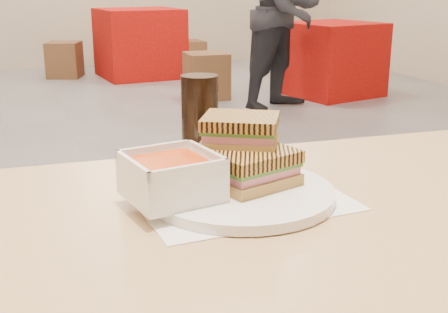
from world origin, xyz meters
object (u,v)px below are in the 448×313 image
object	(u,v)px
bg_chair_2l	(65,60)
panini_lower	(252,168)
bg_table_1	(331,59)
bg_chair_1r	(303,63)
soup_bowl	(171,179)
main_table	(280,277)
cola_glass	(200,115)
plate	(242,193)
bg_chair_1l	(206,76)
bg_chair_2r	(187,59)
bg_table_2	(139,43)
patron_b	(288,10)

from	to	relation	value
bg_chair_2l	panini_lower	bearing A→B (deg)	-90.84
bg_table_1	bg_chair_1r	size ratio (longest dim) A/B	1.89
soup_bowl	bg_chair_2l	world-z (taller)	soup_bowl
main_table	cola_glass	bearing A→B (deg)	95.17
plate	bg_table_1	xyz separation A→B (m)	(2.51, 4.25, -0.41)
cola_glass	bg_chair_1l	xyz separation A→B (m)	(1.29, 4.20, -0.62)
main_table	bg_chair_2r	distance (m)	6.02
plate	bg_table_2	bearing A→B (deg)	80.93
panini_lower	bg_chair_1r	world-z (taller)	panini_lower
main_table	plate	bearing A→B (deg)	122.25
patron_b	main_table	bearing A→B (deg)	-114.73
main_table	bg_chair_2r	size ratio (longest dim) A/B	2.93
panini_lower	bg_chair_1l	distance (m)	4.68
plate	main_table	bearing A→B (deg)	-57.75
main_table	cola_glass	xyz separation A→B (m)	(-0.03, 0.34, 0.19)
main_table	bg_table_2	distance (m)	6.10
plate	bg_chair_1l	world-z (taller)	plate
bg_table_2	bg_chair_1r	size ratio (longest dim) A/B	1.91
soup_bowl	bg_chair_1l	distance (m)	4.73
bg_chair_1r	patron_b	distance (m)	1.34
bg_table_1	plate	bearing A→B (deg)	-120.57
main_table	soup_bowl	distance (m)	0.24
cola_glass	bg_chair_2l	bearing A→B (deg)	89.02
soup_bowl	bg_table_2	bearing A→B (deg)	79.85
main_table	bg_chair_1l	world-z (taller)	main_table
main_table	cola_glass	world-z (taller)	cola_glass
plate	bg_chair_1r	size ratio (longest dim) A/B	0.59
main_table	bg_chair_1l	size ratio (longest dim) A/B	2.83
main_table	bg_table_1	xyz separation A→B (m)	(2.47, 4.32, -0.29)
bg_table_2	patron_b	world-z (taller)	patron_b
plate	patron_b	size ratio (longest dim) A/B	0.18
bg_chair_2r	soup_bowl	bearing A→B (deg)	-105.38
bg_chair_2r	patron_b	world-z (taller)	patron_b
bg_chair_1l	bg_chair_2r	xyz separation A→B (m)	(0.16, 1.29, -0.01)
main_table	bg_chair_2l	bearing A→B (deg)	89.35
panini_lower	bg_chair_2l	distance (m)	6.20
panini_lower	bg_table_1	distance (m)	4.93
bg_table_1	patron_b	size ratio (longest dim) A/B	0.57
bg_chair_2r	patron_b	xyz separation A→B (m)	(0.37, -1.93, 0.63)
plate	bg_table_1	world-z (taller)	plate
main_table	patron_b	world-z (taller)	patron_b
bg_table_2	bg_chair_2r	xyz separation A→B (m)	(0.52, -0.20, -0.18)
main_table	panini_lower	bearing A→B (deg)	103.55
panini_lower	bg_chair_2r	distance (m)	5.96
patron_b	cola_glass	bearing A→B (deg)	-117.18
bg_chair_1r	bg_chair_2l	size ratio (longest dim) A/B	1.11
bg_table_1	patron_b	xyz separation A→B (m)	(-0.67, -0.42, 0.49)
plate	patron_b	xyz separation A→B (m)	(1.84, 3.83, 0.08)
soup_bowl	bg_chair_2r	xyz separation A→B (m)	(1.59, 5.76, -0.59)
bg_chair_1l	patron_b	world-z (taller)	patron_b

